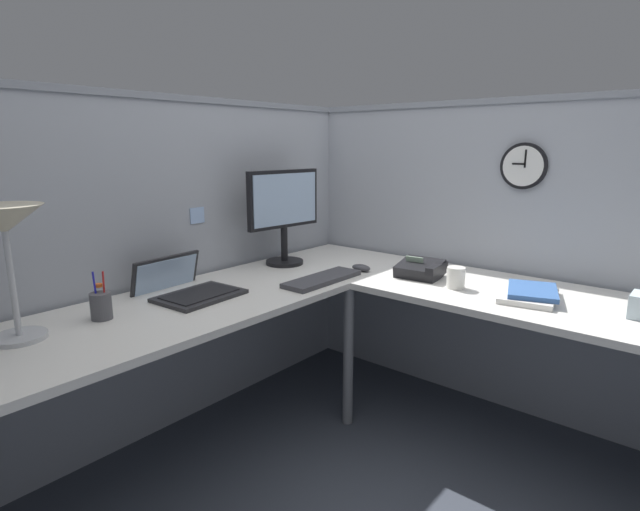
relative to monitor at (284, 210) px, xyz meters
name	(u,v)px	position (x,y,z in m)	size (l,w,h in m)	color
ground_plane	(354,449)	(-0.22, -0.64, -1.02)	(6.80, 6.80, 0.00)	#383D47
cubicle_wall_back	(164,266)	(-0.59, 0.23, -0.23)	(2.57, 0.12, 1.58)	#999EA8
cubicle_wall_right	(497,256)	(0.65, -0.90, -0.23)	(0.12, 2.37, 1.58)	#999EA8
desk	(345,330)	(-0.37, -0.69, -0.39)	(2.35, 2.15, 0.73)	silver
monitor	(284,210)	(0.00, 0.00, 0.00)	(0.46, 0.20, 0.50)	black
laptop	(185,288)	(-0.67, -0.05, -0.27)	(0.36, 0.40, 0.22)	#232326
keyboard	(322,279)	(-0.14, -0.38, -0.28)	(0.43, 0.14, 0.02)	#38383D
computer_mouse	(361,268)	(0.14, -0.40, -0.28)	(0.06, 0.10, 0.03)	#38383D
desk_lamp_dome	(5,231)	(-1.33, -0.07, 0.07)	(0.24, 0.24, 0.44)	#B7BABF
pen_cup	(101,305)	(-1.06, -0.09, -0.24)	(0.08, 0.08, 0.18)	#4C4C51
office_phone	(421,270)	(0.23, -0.70, -0.26)	(0.21, 0.22, 0.11)	black
book_stack	(530,294)	(0.21, -1.22, -0.27)	(0.32, 0.27, 0.04)	silver
coffee_mug	(456,278)	(0.16, -0.91, -0.25)	(0.08, 0.08, 0.10)	silver
wall_clock	(524,166)	(0.59, -1.02, 0.24)	(0.04, 0.22, 0.22)	black
pinned_note_middle	(197,215)	(-0.42, 0.18, 0.00)	(0.08, 0.00, 0.08)	#99B7E5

